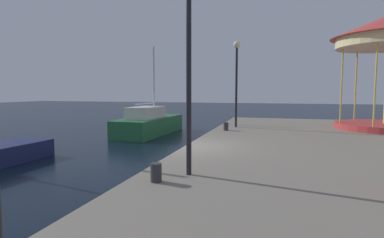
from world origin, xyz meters
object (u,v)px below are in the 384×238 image
at_px(lamp_post_mid_promenade, 189,34).
at_px(lamp_post_far_end, 237,69).
at_px(sailboat_green, 149,123).
at_px(bollard_north, 156,173).
at_px(bollard_center, 226,126).

bearing_deg(lamp_post_mid_promenade, lamp_post_far_end, 91.26).
bearing_deg(sailboat_green, bollard_north, -65.63).
xyz_separation_m(lamp_post_mid_promenade, bollard_center, (-0.49, 8.14, -3.00)).
relative_size(lamp_post_far_end, bollard_north, 11.36).
distance_m(sailboat_green, bollard_center, 6.14).
relative_size(bollard_north, bollard_center, 1.00).
bearing_deg(bollard_center, lamp_post_far_end, 80.03).
height_order(sailboat_green, bollard_center, sailboat_green).
height_order(lamp_post_far_end, bollard_center, lamp_post_far_end).
distance_m(lamp_post_far_end, bollard_north, 10.83).
distance_m(lamp_post_far_end, bollard_center, 3.29).
xyz_separation_m(bollard_north, bollard_center, (0.02, 8.87, 0.00)).
distance_m(lamp_post_mid_promenade, bollard_north, 3.13).
bearing_deg(bollard_north, sailboat_green, 114.37).
relative_size(lamp_post_mid_promenade, bollard_north, 11.84).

